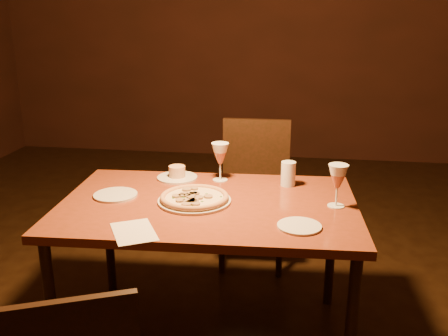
# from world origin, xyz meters

# --- Properties ---
(back_wall) EXTENTS (6.00, 0.04, 3.00)m
(back_wall) POSITION_xyz_m (0.00, 3.50, 1.50)
(back_wall) COLOR #391912
(back_wall) RESTS_ON floor
(dining_table) EXTENTS (1.36, 0.92, 0.71)m
(dining_table) POSITION_xyz_m (-0.17, 0.21, 0.65)
(dining_table) COLOR maroon
(dining_table) RESTS_ON floor
(chair_far) EXTENTS (0.43, 0.43, 0.88)m
(chair_far) POSITION_xyz_m (-0.04, 1.09, 0.50)
(chair_far) COLOR black
(chair_far) RESTS_ON floor
(pizza_plate) EXTENTS (0.33, 0.33, 0.04)m
(pizza_plate) POSITION_xyz_m (-0.23, 0.20, 0.73)
(pizza_plate) COLOR silver
(pizza_plate) RESTS_ON dining_table
(ramekin_saucer) EXTENTS (0.21, 0.21, 0.07)m
(ramekin_saucer) POSITION_xyz_m (-0.39, 0.51, 0.73)
(ramekin_saucer) COLOR silver
(ramekin_saucer) RESTS_ON dining_table
(wine_glass_far) EXTENTS (0.09, 0.09, 0.19)m
(wine_glass_far) POSITION_xyz_m (-0.16, 0.52, 0.81)
(wine_glass_far) COLOR #B4654B
(wine_glass_far) RESTS_ON dining_table
(wine_glass_right) EXTENTS (0.09, 0.09, 0.19)m
(wine_glass_right) POSITION_xyz_m (0.39, 0.24, 0.80)
(wine_glass_right) COLOR #B4654B
(wine_glass_right) RESTS_ON dining_table
(water_tumbler) EXTENTS (0.07, 0.07, 0.12)m
(water_tumbler) POSITION_xyz_m (0.18, 0.49, 0.77)
(water_tumbler) COLOR silver
(water_tumbler) RESTS_ON dining_table
(side_plate_left) EXTENTS (0.20, 0.20, 0.01)m
(side_plate_left) POSITION_xyz_m (-0.61, 0.22, 0.71)
(side_plate_left) COLOR silver
(side_plate_left) RESTS_ON dining_table
(side_plate_near) EXTENTS (0.18, 0.18, 0.01)m
(side_plate_near) POSITION_xyz_m (0.24, -0.01, 0.71)
(side_plate_near) COLOR silver
(side_plate_near) RESTS_ON dining_table
(menu_card) EXTENTS (0.24, 0.27, 0.00)m
(menu_card) POSITION_xyz_m (-0.40, -0.15, 0.71)
(menu_card) COLOR beige
(menu_card) RESTS_ON dining_table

